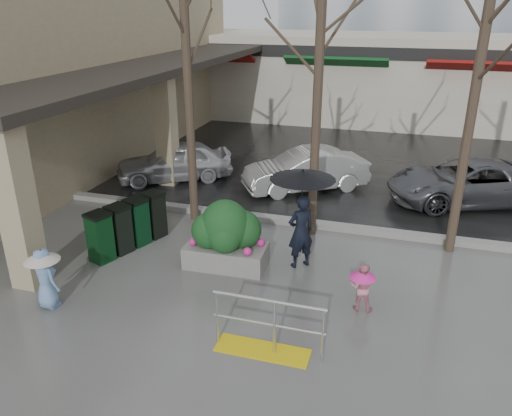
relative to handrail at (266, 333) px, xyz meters
The scene contains 20 objects.
ground 1.85m from the handrail, 138.58° to the left, with size 120.00×120.00×0.00m, color #51514F.
street_asphalt 23.24m from the handrail, 93.36° to the left, with size 120.00×36.00×0.01m, color black.
curb 5.38m from the handrail, 104.66° to the left, with size 120.00×0.30×0.15m, color gray.
near_building 14.32m from the handrail, 138.39° to the left, with size 6.00×18.00×8.00m, color tan.
canopy_slab 11.54m from the handrail, 123.81° to the left, with size 2.80×18.00×0.25m, color #2D2823.
pillar_front 5.48m from the handrail, behind, with size 0.55×0.55×3.50m, color tan.
pillar_back 9.02m from the handrail, 126.15° to the left, with size 0.55×0.55×3.50m, color tan.
storefront_row 19.25m from the handrail, 88.07° to the left, with size 34.00×6.74×4.00m.
handrail is the anchor object (origin of this frame).
tree_west 7.52m from the handrail, 124.99° to the left, with size 3.20×3.20×6.80m.
tree_midwest 6.83m from the handrail, 91.91° to the left, with size 3.20×3.20×7.00m.
tree_mideast 7.28m from the handrail, 56.81° to the left, with size 3.20×3.20×6.50m.
woman 3.24m from the handrail, 91.61° to the left, with size 1.39×1.39×2.26m.
child_pink 2.23m from the handrail, 51.62° to the left, with size 0.51×0.51×0.96m.
child_blue 4.37m from the handrail, behind, with size 0.69×0.66×1.22m.
planter 3.10m from the handrail, 122.15° to the left, with size 1.81×1.05×1.55m.
news_boxes 4.99m from the handrail, 146.29° to the left, with size 1.14×2.11×1.16m.
car_a 9.22m from the handrail, 124.70° to the left, with size 1.49×3.70×1.26m, color silver.
car_b 7.96m from the handrail, 96.90° to the left, with size 1.33×3.82×1.26m, color silver.
car_c 9.00m from the handrail, 65.37° to the left, with size 2.09×4.53×1.26m, color #56585E.
Camera 1 is at (3.17, -7.77, 5.43)m, focal length 35.00 mm.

